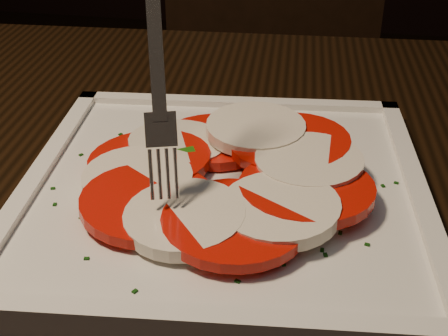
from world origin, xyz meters
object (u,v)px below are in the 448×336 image
(table, at_px, (201,282))
(chair, at_px, (268,95))
(fork, at_px, (156,49))
(plate, at_px, (224,193))

(table, xyz_separation_m, chair, (-0.02, 0.69, -0.12))
(chair, distance_m, fork, 0.79)
(chair, xyz_separation_m, plate, (0.04, -0.70, 0.22))
(table, distance_m, fork, 0.23)
(table, height_order, fork, fork)
(plate, bearing_deg, fork, -162.53)
(chair, bearing_deg, fork, -95.00)
(table, height_order, plate, plate)
(plate, xyz_separation_m, fork, (-0.04, -0.01, 0.12))
(plate, relative_size, fork, 1.75)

